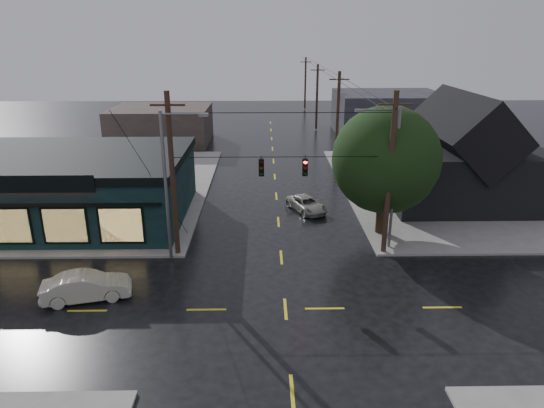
{
  "coord_description": "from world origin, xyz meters",
  "views": [
    {
      "loc": [
        -1.05,
        -21.34,
        13.2
      ],
      "look_at": [
        -0.59,
        5.38,
        3.75
      ],
      "focal_mm": 32.0,
      "sensor_mm": 36.0,
      "label": 1
    }
  ],
  "objects_px": {
    "utility_pole_nw": "(178,255)",
    "suv_silver": "(307,204)",
    "utility_pole_ne": "(383,253)",
    "corner_tree": "(386,160)",
    "sedan_cream": "(86,287)"
  },
  "relations": [
    {
      "from": "utility_pole_ne",
      "to": "suv_silver",
      "type": "xyz_separation_m",
      "value": [
        -4.23,
        7.77,
        0.56
      ]
    },
    {
      "from": "corner_tree",
      "to": "utility_pole_nw",
      "type": "bearing_deg",
      "value": -166.95
    },
    {
      "from": "utility_pole_ne",
      "to": "suv_silver",
      "type": "distance_m",
      "value": 8.86
    },
    {
      "from": "utility_pole_nw",
      "to": "suv_silver",
      "type": "height_order",
      "value": "utility_pole_nw"
    },
    {
      "from": "corner_tree",
      "to": "suv_silver",
      "type": "bearing_deg",
      "value": 135.53
    },
    {
      "from": "corner_tree",
      "to": "suv_silver",
      "type": "distance_m",
      "value": 8.14
    },
    {
      "from": "corner_tree",
      "to": "suv_silver",
      "type": "xyz_separation_m",
      "value": [
        -4.73,
        4.64,
        -4.72
      ]
    },
    {
      "from": "utility_pole_nw",
      "to": "corner_tree",
      "type": "bearing_deg",
      "value": 13.05
    },
    {
      "from": "utility_pole_nw",
      "to": "sedan_cream",
      "type": "relative_size",
      "value": 2.27
    },
    {
      "from": "utility_pole_nw",
      "to": "suv_silver",
      "type": "xyz_separation_m",
      "value": [
        8.77,
        7.77,
        0.56
      ]
    },
    {
      "from": "utility_pole_nw",
      "to": "sedan_cream",
      "type": "xyz_separation_m",
      "value": [
        -3.84,
        -5.34,
        0.74
      ]
    },
    {
      "from": "utility_pole_ne",
      "to": "sedan_cream",
      "type": "xyz_separation_m",
      "value": [
        -16.84,
        -5.34,
        0.74
      ]
    },
    {
      "from": "utility_pole_ne",
      "to": "sedan_cream",
      "type": "relative_size",
      "value": 2.27
    },
    {
      "from": "corner_tree",
      "to": "utility_pole_nw",
      "type": "relative_size",
      "value": 0.86
    },
    {
      "from": "corner_tree",
      "to": "utility_pole_ne",
      "type": "bearing_deg",
      "value": -99.08
    }
  ]
}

